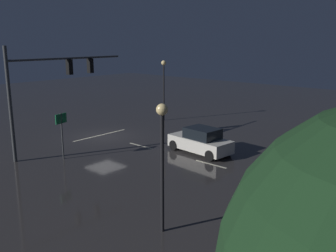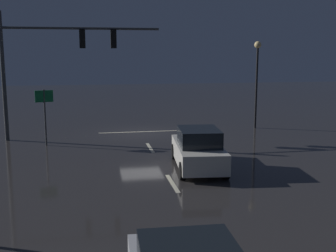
{
  "view_description": "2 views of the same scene",
  "coord_description": "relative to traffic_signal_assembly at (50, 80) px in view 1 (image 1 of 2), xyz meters",
  "views": [
    {
      "loc": [
        17.57,
        22.08,
        7.27
      ],
      "look_at": [
        0.64,
        7.13,
        2.02
      ],
      "focal_mm": 39.8,
      "sensor_mm": 36.0,
      "label": 1
    },
    {
      "loc": [
        2.84,
        24.74,
        4.77
      ],
      "look_at": [
        -0.7,
        5.26,
        1.32
      ],
      "focal_mm": 45.16,
      "sensor_mm": 36.0,
      "label": 2
    }
  ],
  "objects": [
    {
      "name": "street_lamp_left_kerb",
      "position": [
        -12.19,
        -1.2,
        -0.96
      ],
      "size": [
        0.44,
        0.44,
        5.47
      ],
      "color": "black",
      "rests_on": "ground_plane"
    },
    {
      "name": "lane_dash_near",
      "position": [
        -4.77,
        15.3,
        -4.75
      ],
      "size": [
        0.16,
        2.2,
        0.01
      ],
      "primitive_type": "cube",
      "rotation": [
        0.0,
        0.0,
        1.57
      ],
      "color": "beige",
      "rests_on": "ground_plane"
    },
    {
      "name": "ground_plane",
      "position": [
        -4.77,
        -0.7,
        -4.75
      ],
      "size": [
        80.0,
        80.0,
        0.0
      ],
      "primitive_type": "plane",
      "color": "#2D2B2B"
    },
    {
      "name": "street_lamp_right_kerb",
      "position": [
        3.05,
        12.48,
        -1.23
      ],
      "size": [
        0.44,
        0.44,
        5.03
      ],
      "color": "black",
      "rests_on": "ground_plane"
    },
    {
      "name": "route_sign",
      "position": [
        0.47,
        1.77,
        -2.65
      ],
      "size": [
        0.89,
        0.26,
        2.92
      ],
      "color": "#383A3D",
      "rests_on": "ground_plane"
    },
    {
      "name": "traffic_signal_assembly",
      "position": [
        0.0,
        0.0,
        0.0
      ],
      "size": [
        8.59,
        0.47,
        6.94
      ],
      "color": "#383A3D",
      "rests_on": "ground_plane"
    },
    {
      "name": "car_approaching",
      "position": [
        -6.22,
        7.43,
        -3.95
      ],
      "size": [
        2.26,
        4.5,
        1.7
      ],
      "color": "silver",
      "rests_on": "ground_plane"
    },
    {
      "name": "lane_dash_far",
      "position": [
        -4.77,
        3.3,
        -4.75
      ],
      "size": [
        0.16,
        2.2,
        0.01
      ],
      "primitive_type": "cube",
      "rotation": [
        0.0,
        0.0,
        1.57
      ],
      "color": "beige",
      "rests_on": "ground_plane"
    },
    {
      "name": "lane_dash_mid",
      "position": [
        -4.77,
        9.3,
        -4.75
      ],
      "size": [
        0.16,
        2.2,
        0.01
      ],
      "primitive_type": "cube",
      "rotation": [
        0.0,
        0.0,
        1.57
      ],
      "color": "beige",
      "rests_on": "ground_plane"
    },
    {
      "name": "stop_bar",
      "position": [
        -4.77,
        -1.19,
        -4.75
      ],
      "size": [
        5.0,
        0.16,
        0.01
      ],
      "primitive_type": "cube",
      "color": "beige",
      "rests_on": "ground_plane"
    }
  ]
}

